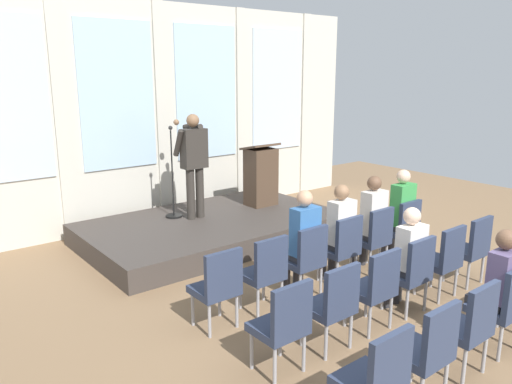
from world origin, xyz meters
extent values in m
plane|color=#846647|center=(0.00, 0.00, 0.00)|extent=(15.40, 15.40, 0.00)
cube|color=beige|center=(0.00, 5.92, 1.98)|extent=(9.03, 0.10, 3.97)
cube|color=silver|center=(-2.71, 5.86, 2.36)|extent=(1.34, 0.04, 2.50)
cube|color=beige|center=(-1.89, 5.87, 1.98)|extent=(0.20, 0.08, 3.97)
cube|color=silver|center=(-0.90, 5.86, 2.36)|extent=(1.34, 0.04, 2.50)
cube|color=beige|center=(-0.08, 5.87, 1.98)|extent=(0.20, 0.08, 3.97)
cube|color=silver|center=(0.90, 5.86, 2.36)|extent=(1.34, 0.04, 2.50)
cube|color=beige|center=(1.72, 5.87, 1.98)|extent=(0.20, 0.08, 3.97)
cube|color=silver|center=(2.71, 5.86, 2.36)|extent=(1.34, 0.04, 2.50)
cube|color=beige|center=(3.53, 5.87, 1.98)|extent=(0.20, 0.08, 3.97)
cube|color=#3F3833|center=(0.00, 4.39, 0.17)|extent=(4.16, 2.48, 0.34)
cylinder|color=#332D28|center=(-0.27, 4.60, 0.78)|extent=(0.14, 0.14, 0.86)
cylinder|color=#332D28|center=(-0.09, 4.60, 0.78)|extent=(0.14, 0.14, 0.86)
cube|color=#332D28|center=(-0.18, 4.60, 1.53)|extent=(0.42, 0.22, 0.65)
cube|color=navy|center=(-0.18, 4.71, 1.61)|extent=(0.06, 0.01, 0.39)
sphere|color=#8C6647|center=(-0.18, 4.61, 1.99)|extent=(0.21, 0.21, 0.21)
cylinder|color=#332D28|center=(-0.42, 4.68, 1.64)|extent=(0.09, 0.28, 0.45)
cylinder|color=#332D28|center=(-0.03, 4.73, 1.86)|extent=(0.15, 0.36, 0.15)
cylinder|color=#332D28|center=(-0.09, 4.86, 1.88)|extent=(0.11, 0.34, 0.15)
sphere|color=#8C6647|center=(-0.19, 5.12, 1.92)|extent=(0.10, 0.10, 0.10)
cylinder|color=black|center=(-0.44, 4.88, 0.36)|extent=(0.28, 0.28, 0.03)
cylinder|color=black|center=(-0.44, 4.88, 1.10)|extent=(0.02, 0.02, 1.45)
sphere|color=#262626|center=(-0.44, 4.88, 1.86)|extent=(0.07, 0.07, 0.07)
cube|color=#4C3828|center=(1.22, 4.58, 0.87)|extent=(0.52, 0.40, 1.05)
cube|color=#4C3828|center=(1.22, 4.60, 1.43)|extent=(0.60, 0.48, 0.14)
cylinder|color=#99999E|center=(-1.47, 2.01, 0.20)|extent=(0.04, 0.04, 0.40)
cylinder|color=#99999E|center=(-1.83, 2.01, 0.20)|extent=(0.04, 0.04, 0.40)
cylinder|color=#99999E|center=(-1.47, 1.67, 0.20)|extent=(0.04, 0.04, 0.40)
cylinder|color=#99999E|center=(-1.83, 1.67, 0.20)|extent=(0.04, 0.04, 0.40)
cube|color=#2D3851|center=(-1.65, 1.84, 0.44)|extent=(0.46, 0.44, 0.08)
cube|color=#2D3851|center=(-1.65, 1.65, 0.71)|extent=(0.46, 0.06, 0.46)
cylinder|color=#99999E|center=(-0.81, 2.01, 0.20)|extent=(0.04, 0.04, 0.40)
cylinder|color=#99999E|center=(-1.17, 2.01, 0.20)|extent=(0.04, 0.04, 0.40)
cylinder|color=#99999E|center=(-0.81, 1.67, 0.20)|extent=(0.04, 0.04, 0.40)
cylinder|color=#99999E|center=(-1.17, 1.67, 0.20)|extent=(0.04, 0.04, 0.40)
cube|color=#2D3851|center=(-0.99, 1.84, 0.44)|extent=(0.46, 0.44, 0.08)
cube|color=#2D3851|center=(-0.99, 1.65, 0.71)|extent=(0.46, 0.06, 0.46)
cylinder|color=#99999E|center=(-0.15, 2.01, 0.20)|extent=(0.04, 0.04, 0.40)
cylinder|color=#99999E|center=(-0.51, 2.01, 0.20)|extent=(0.04, 0.04, 0.40)
cylinder|color=#99999E|center=(-0.15, 1.67, 0.20)|extent=(0.04, 0.04, 0.40)
cylinder|color=#99999E|center=(-0.51, 1.67, 0.20)|extent=(0.04, 0.04, 0.40)
cube|color=#2D3851|center=(-0.33, 1.84, 0.44)|extent=(0.46, 0.44, 0.08)
cube|color=#2D3851|center=(-0.33, 1.65, 0.71)|extent=(0.46, 0.06, 0.46)
cylinder|color=#2D2D33|center=(-0.42, 2.02, 0.22)|extent=(0.10, 0.10, 0.44)
cylinder|color=#2D2D33|center=(-0.24, 2.02, 0.22)|extent=(0.10, 0.10, 0.44)
cube|color=#2D2D33|center=(-0.33, 1.90, 0.50)|extent=(0.34, 0.36, 0.12)
cube|color=#3366A5|center=(-0.33, 1.79, 0.86)|extent=(0.36, 0.20, 0.60)
sphere|color=tan|center=(-0.33, 1.81, 1.27)|extent=(0.20, 0.20, 0.20)
cylinder|color=#99999E|center=(0.51, 2.01, 0.20)|extent=(0.04, 0.04, 0.40)
cylinder|color=#99999E|center=(0.15, 2.01, 0.20)|extent=(0.04, 0.04, 0.40)
cylinder|color=#99999E|center=(0.51, 1.67, 0.20)|extent=(0.04, 0.04, 0.40)
cylinder|color=#99999E|center=(0.15, 1.67, 0.20)|extent=(0.04, 0.04, 0.40)
cube|color=#2D3851|center=(0.33, 1.84, 0.44)|extent=(0.46, 0.44, 0.08)
cube|color=#2D3851|center=(0.33, 1.65, 0.71)|extent=(0.46, 0.06, 0.46)
cylinder|color=#2D2D33|center=(0.24, 2.02, 0.22)|extent=(0.10, 0.10, 0.44)
cylinder|color=#2D2D33|center=(0.42, 2.02, 0.22)|extent=(0.10, 0.10, 0.44)
cube|color=#2D2D33|center=(0.33, 1.90, 0.50)|extent=(0.34, 0.36, 0.12)
cube|color=silver|center=(0.33, 1.79, 0.85)|extent=(0.36, 0.20, 0.58)
sphere|color=#8C6647|center=(0.33, 1.81, 1.25)|extent=(0.20, 0.20, 0.20)
cylinder|color=#99999E|center=(1.17, 2.01, 0.20)|extent=(0.04, 0.04, 0.40)
cylinder|color=#99999E|center=(0.81, 2.01, 0.20)|extent=(0.04, 0.04, 0.40)
cylinder|color=#99999E|center=(1.17, 1.67, 0.20)|extent=(0.04, 0.04, 0.40)
cylinder|color=#99999E|center=(0.81, 1.67, 0.20)|extent=(0.04, 0.04, 0.40)
cube|color=#2D3851|center=(0.99, 1.84, 0.44)|extent=(0.46, 0.44, 0.08)
cube|color=#2D3851|center=(0.99, 1.65, 0.71)|extent=(0.46, 0.06, 0.46)
cylinder|color=#2D2D33|center=(0.90, 2.02, 0.22)|extent=(0.10, 0.10, 0.44)
cylinder|color=#2D2D33|center=(1.08, 2.02, 0.22)|extent=(0.10, 0.10, 0.44)
cube|color=#2D2D33|center=(0.99, 1.90, 0.50)|extent=(0.34, 0.36, 0.12)
cube|color=silver|center=(0.99, 1.79, 0.86)|extent=(0.36, 0.20, 0.61)
sphere|color=brown|center=(0.99, 1.81, 1.28)|extent=(0.20, 0.20, 0.20)
cylinder|color=#99999E|center=(1.83, 2.01, 0.20)|extent=(0.04, 0.04, 0.40)
cylinder|color=#99999E|center=(1.47, 2.01, 0.20)|extent=(0.04, 0.04, 0.40)
cylinder|color=#99999E|center=(1.83, 1.67, 0.20)|extent=(0.04, 0.04, 0.40)
cylinder|color=#99999E|center=(1.47, 1.67, 0.20)|extent=(0.04, 0.04, 0.40)
cube|color=#2D3851|center=(1.65, 1.84, 0.44)|extent=(0.46, 0.44, 0.08)
cube|color=#2D3851|center=(1.65, 1.65, 0.71)|extent=(0.46, 0.06, 0.46)
cylinder|color=#2D2D33|center=(1.56, 2.02, 0.22)|extent=(0.10, 0.10, 0.44)
cylinder|color=#2D2D33|center=(1.74, 2.02, 0.22)|extent=(0.10, 0.10, 0.44)
cube|color=#2D2D33|center=(1.65, 1.90, 0.50)|extent=(0.34, 0.36, 0.12)
cube|color=green|center=(1.65, 1.79, 0.87)|extent=(0.36, 0.20, 0.62)
sphere|color=beige|center=(1.65, 1.81, 1.29)|extent=(0.20, 0.20, 0.20)
cylinder|color=#99999E|center=(-1.47, 0.94, 0.20)|extent=(0.04, 0.04, 0.40)
cylinder|color=#99999E|center=(-1.83, 0.94, 0.20)|extent=(0.04, 0.04, 0.40)
cylinder|color=#99999E|center=(-1.47, 0.60, 0.20)|extent=(0.04, 0.04, 0.40)
cylinder|color=#99999E|center=(-1.83, 0.60, 0.20)|extent=(0.04, 0.04, 0.40)
cube|color=#2D3851|center=(-1.65, 0.77, 0.44)|extent=(0.46, 0.44, 0.08)
cube|color=#2D3851|center=(-1.65, 0.58, 0.71)|extent=(0.46, 0.06, 0.46)
cylinder|color=#99999E|center=(-0.81, 0.94, 0.20)|extent=(0.04, 0.04, 0.40)
cylinder|color=#99999E|center=(-1.17, 0.94, 0.20)|extent=(0.04, 0.04, 0.40)
cylinder|color=#99999E|center=(-0.81, 0.60, 0.20)|extent=(0.04, 0.04, 0.40)
cylinder|color=#99999E|center=(-1.17, 0.60, 0.20)|extent=(0.04, 0.04, 0.40)
cube|color=#2D3851|center=(-0.99, 0.77, 0.44)|extent=(0.46, 0.44, 0.08)
cube|color=#2D3851|center=(-0.99, 0.58, 0.71)|extent=(0.46, 0.06, 0.46)
cylinder|color=#99999E|center=(-0.15, 0.94, 0.20)|extent=(0.04, 0.04, 0.40)
cylinder|color=#99999E|center=(-0.51, 0.94, 0.20)|extent=(0.04, 0.04, 0.40)
cylinder|color=#99999E|center=(-0.15, 0.60, 0.20)|extent=(0.04, 0.04, 0.40)
cylinder|color=#99999E|center=(-0.51, 0.60, 0.20)|extent=(0.04, 0.04, 0.40)
cube|color=#2D3851|center=(-0.33, 0.77, 0.44)|extent=(0.46, 0.44, 0.08)
cube|color=#2D3851|center=(-0.33, 0.58, 0.71)|extent=(0.46, 0.06, 0.46)
cylinder|color=#99999E|center=(0.51, 0.94, 0.20)|extent=(0.04, 0.04, 0.40)
cylinder|color=#99999E|center=(0.15, 0.94, 0.20)|extent=(0.04, 0.04, 0.40)
cylinder|color=#99999E|center=(0.51, 0.60, 0.20)|extent=(0.04, 0.04, 0.40)
cylinder|color=#99999E|center=(0.15, 0.60, 0.20)|extent=(0.04, 0.04, 0.40)
cube|color=#2D3851|center=(0.33, 0.77, 0.44)|extent=(0.46, 0.44, 0.08)
cube|color=#2D3851|center=(0.33, 0.58, 0.71)|extent=(0.46, 0.06, 0.46)
cylinder|color=#2D2D33|center=(0.24, 0.95, 0.22)|extent=(0.10, 0.10, 0.44)
cylinder|color=#2D2D33|center=(0.42, 0.95, 0.22)|extent=(0.10, 0.10, 0.44)
cube|color=#2D2D33|center=(0.33, 0.83, 0.50)|extent=(0.34, 0.36, 0.12)
cube|color=silver|center=(0.33, 0.72, 0.81)|extent=(0.36, 0.20, 0.51)
sphere|color=beige|center=(0.33, 0.74, 1.18)|extent=(0.20, 0.20, 0.20)
cylinder|color=#99999E|center=(1.17, 0.94, 0.20)|extent=(0.04, 0.04, 0.40)
cylinder|color=#99999E|center=(0.81, 0.94, 0.20)|extent=(0.04, 0.04, 0.40)
cylinder|color=#99999E|center=(1.17, 0.60, 0.20)|extent=(0.04, 0.04, 0.40)
cylinder|color=#99999E|center=(0.81, 0.60, 0.20)|extent=(0.04, 0.04, 0.40)
cube|color=#2D3851|center=(0.99, 0.77, 0.44)|extent=(0.46, 0.44, 0.08)
cube|color=#2D3851|center=(0.99, 0.58, 0.71)|extent=(0.46, 0.06, 0.46)
cylinder|color=#99999E|center=(1.83, 0.94, 0.20)|extent=(0.04, 0.04, 0.40)
cylinder|color=#99999E|center=(1.47, 0.94, 0.20)|extent=(0.04, 0.04, 0.40)
cylinder|color=#99999E|center=(1.83, 0.60, 0.20)|extent=(0.04, 0.04, 0.40)
cylinder|color=#99999E|center=(1.47, 0.60, 0.20)|extent=(0.04, 0.04, 0.40)
cube|color=#2D3851|center=(1.65, 0.77, 0.44)|extent=(0.46, 0.44, 0.08)
cube|color=#2D3851|center=(1.65, 0.58, 0.71)|extent=(0.46, 0.06, 0.46)
cube|color=#2D3851|center=(-1.65, -0.30, 0.44)|extent=(0.46, 0.44, 0.08)
cube|color=#2D3851|center=(-1.65, -0.49, 0.71)|extent=(0.46, 0.06, 0.46)
cylinder|color=#99999E|center=(-0.81, -0.13, 0.20)|extent=(0.04, 0.04, 0.40)
cylinder|color=#99999E|center=(-1.17, -0.13, 0.20)|extent=(0.04, 0.04, 0.40)
cylinder|color=#99999E|center=(-0.81, -0.47, 0.20)|extent=(0.04, 0.04, 0.40)
cube|color=#2D3851|center=(-0.99, -0.30, 0.44)|extent=(0.46, 0.44, 0.08)
cube|color=#2D3851|center=(-0.99, -0.49, 0.71)|extent=(0.46, 0.06, 0.46)
cylinder|color=#99999E|center=(-0.15, -0.13, 0.20)|extent=(0.04, 0.04, 0.40)
cylinder|color=#99999E|center=(-0.51, -0.13, 0.20)|extent=(0.04, 0.04, 0.40)
cylinder|color=#99999E|center=(-0.15, -0.47, 0.20)|extent=(0.04, 0.04, 0.40)
cylinder|color=#99999E|center=(-0.51, -0.47, 0.20)|extent=(0.04, 0.04, 0.40)
cube|color=#2D3851|center=(-0.33, -0.30, 0.44)|extent=(0.46, 0.44, 0.08)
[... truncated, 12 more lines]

